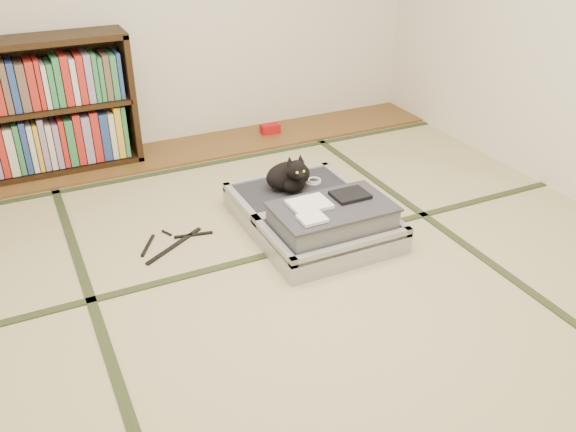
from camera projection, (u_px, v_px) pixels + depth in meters
name	position (u px, v px, depth m)	size (l,w,h in m)	color
floor	(309.00, 292.00, 3.06)	(4.50, 4.50, 0.00)	tan
wood_strip	(188.00, 150.00, 4.63)	(4.00, 0.50, 0.02)	brown
red_item	(270.00, 129.00, 4.89)	(0.15, 0.09, 0.07)	#A90D14
tatami_borders	(269.00, 245.00, 3.44)	(4.00, 4.50, 0.01)	#2D381E
bookcase	(28.00, 112.00, 4.07)	(1.40, 0.32, 0.92)	black
suitcase	(315.00, 216.00, 3.53)	(0.74, 0.98, 0.29)	#A5A5AA
cat	(290.00, 176.00, 3.69)	(0.33, 0.33, 0.26)	black
cable_coil	(313.00, 181.00, 3.83)	(0.10, 0.10, 0.02)	white
hanger	(173.00, 243.00, 3.45)	(0.44, 0.32, 0.01)	black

